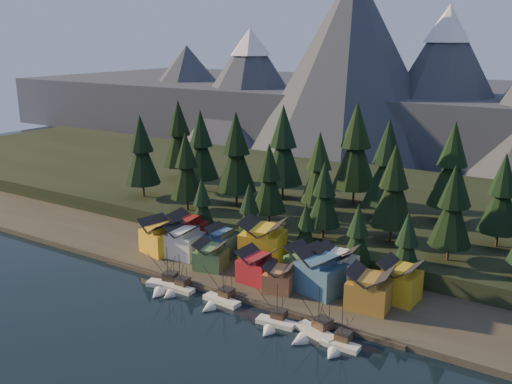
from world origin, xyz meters
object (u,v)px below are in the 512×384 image
Objects in this scene: house_back_0 at (188,229)px; house_front_0 at (160,235)px; boat_2 at (176,284)px; house_back_1 at (222,240)px; boat_3 at (219,296)px; boat_6 at (339,340)px; house_front_1 at (184,239)px; boat_4 at (274,318)px; boat_1 at (165,281)px; boat_5 at (312,327)px.

house_front_0 is at bearing -121.00° from house_back_0.
boat_2 is 1.26× the size of house_back_1.
house_back_1 is at bearing 128.70° from boat_3.
boat_3 is 26.03m from house_back_1.
boat_6 is 51.17m from house_back_1.
boat_2 is at bearing 175.76° from boat_6.
boat_2 is at bearing -59.92° from house_front_1.
boat_1 is at bearing 171.26° from boat_4.
boat_3 is 1.08× the size of house_back_0.
house_front_0 is (-29.73, 14.29, 4.35)m from boat_3.
house_back_0 is at bearing 155.94° from boat_6.
boat_1 is 1.15× the size of house_back_0.
boat_4 is 48.44m from house_front_0.
house_front_0 is at bearing 159.02° from boat_3.
house_front_1 reaches higher than boat_6.
boat_6 is at bearing -5.71° from boat_2.
boat_4 is 1.10× the size of house_front_1.
boat_3 is 34.46m from house_back_0.
boat_6 is at bearing -0.98° from boat_3.
boat_3 is at bearing 173.77° from boat_6.
house_front_1 is at bearing 160.32° from boat_6.
boat_6 is (14.81, -0.87, 0.01)m from boat_4.
boat_5 is 44.95m from house_back_1.
boat_5 is 56.28m from house_front_0.
boat_3 is at bearing -0.60° from boat_2.
house_front_0 is 1.13× the size of house_back_0.
boat_6 is at bearing -2.72° from house_front_0.
house_back_0 is (-4.12, 6.43, 0.23)m from house_front_1.
house_front_1 reaches higher than boat_5.
boat_5 is at bearing -4.00° from boat_2.
boat_4 is 0.93× the size of house_front_0.
house_back_0 reaches higher than boat_5.
boat_2 is 0.99× the size of boat_4.
boat_3 is 27.34m from house_front_1.
boat_4 is at bearing -3.17° from boat_3.
boat_6 is at bearing -8.94° from boat_4.
house_front_1 reaches higher than house_back_1.
boat_5 is 6.49m from boat_6.
house_front_0 is at bearing -155.47° from house_back_1.
boat_1 is 1.10× the size of boat_2.
house_front_0 is 8.11m from house_back_0.
house_front_1 is (-46.40, 16.79, 4.06)m from boat_5.
boat_5 reaches higher than boat_6.
boat_1 is 22.14m from house_back_1.
house_back_1 is (-30.03, 23.51, 3.72)m from boat_4.
boat_6 is 1.25× the size of house_back_1.
boat_5 reaches higher than boat_3.
house_back_0 is at bearing 178.20° from house_back_1.
boat_1 is 1.11× the size of boat_6.
boat_3 is 0.96× the size of house_front_0.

